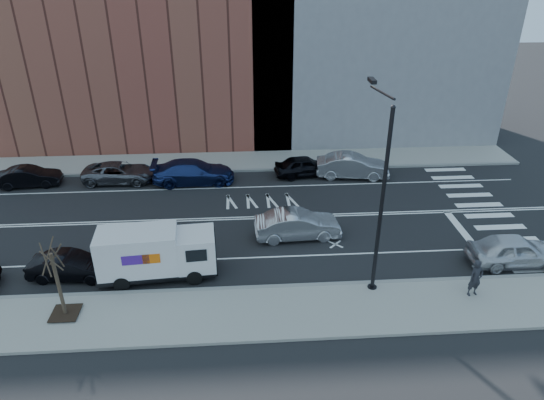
{
  "coord_description": "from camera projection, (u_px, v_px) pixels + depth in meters",
  "views": [
    {
      "loc": [
        0.98,
        -25.67,
        14.45
      ],
      "look_at": [
        2.68,
        -0.43,
        1.4
      ],
      "focal_mm": 32.0,
      "sensor_mm": 36.0,
      "label": 1
    }
  ],
  "objects": [
    {
      "name": "far_parked_b",
      "position": [
        29.0,
        177.0,
        33.11
      ],
      "size": [
        4.28,
        1.85,
        1.37
      ],
      "primitive_type": "imported",
      "rotation": [
        0.0,
        0.0,
        1.67
      ],
      "color": "black",
      "rests_on": "ground"
    },
    {
      "name": "far_parked_d",
      "position": [
        193.0,
        172.0,
        33.54
      ],
      "size": [
        5.68,
        2.45,
        1.63
      ],
      "primitive_type": "imported",
      "rotation": [
        0.0,
        0.0,
        1.6
      ],
      "color": "navy",
      "rests_on": "ground"
    },
    {
      "name": "curb_far",
      "position": [
        229.0,
        171.0,
        35.49
      ],
      "size": [
        44.0,
        0.25,
        0.17
      ],
      "primitive_type": "cube",
      "color": "gray",
      "rests_on": "ground"
    },
    {
      "name": "crosswalk",
      "position": [
        484.0,
        210.0,
        30.28
      ],
      "size": [
        3.0,
        14.0,
        0.01
      ],
      "primitive_type": null,
      "color": "white",
      "rests_on": "ground"
    },
    {
      "name": "fedex_van",
      "position": [
        156.0,
        253.0,
        23.53
      ],
      "size": [
        5.85,
        2.39,
        2.61
      ],
      "rotation": [
        0.0,
        0.0,
        0.08
      ],
      "color": "black",
      "rests_on": "ground"
    },
    {
      "name": "sidewalk_far",
      "position": [
        229.0,
        161.0,
        37.09
      ],
      "size": [
        44.0,
        3.6,
        0.15
      ],
      "primitive_type": "cube",
      "color": "gray",
      "rests_on": "ground"
    },
    {
      "name": "far_parked_c",
      "position": [
        119.0,
        173.0,
        33.73
      ],
      "size": [
        5.01,
        2.45,
        1.37
      ],
      "primitive_type": "imported",
      "rotation": [
        0.0,
        0.0,
        1.53
      ],
      "color": "#575960",
      "rests_on": "ground"
    },
    {
      "name": "driving_sedan",
      "position": [
        298.0,
        225.0,
        27.1
      ],
      "size": [
        4.87,
        1.95,
        1.57
      ],
      "primitive_type": "imported",
      "rotation": [
        0.0,
        0.0,
        1.63
      ],
      "color": "#AFAFB4",
      "rests_on": "ground"
    },
    {
      "name": "bldg_brick",
      "position": [
        121.0,
        0.0,
        37.64
      ],
      "size": [
        26.0,
        10.0,
        22.0
      ],
      "primitive_type": "cube",
      "color": "brown",
      "rests_on": "ground"
    },
    {
      "name": "near_parked_front",
      "position": [
        515.0,
        250.0,
        24.74
      ],
      "size": [
        4.77,
        1.92,
        1.62
      ],
      "primitive_type": "imported",
      "rotation": [
        0.0,
        0.0,
        1.57
      ],
      "color": "silver",
      "rests_on": "ground"
    },
    {
      "name": "far_parked_e",
      "position": [
        305.0,
        166.0,
        34.62
      ],
      "size": [
        4.48,
        2.27,
        1.46
      ],
      "primitive_type": "imported",
      "rotation": [
        0.0,
        0.0,
        1.7
      ],
      "color": "black",
      "rests_on": "ground"
    },
    {
      "name": "curb_near",
      "position": [
        225.0,
        289.0,
        23.08
      ],
      "size": [
        44.0,
        0.25,
        0.17
      ],
      "primitive_type": "cube",
      "color": "gray",
      "rests_on": "ground"
    },
    {
      "name": "near_parked_rear_a",
      "position": [
        71.0,
        266.0,
        23.76
      ],
      "size": [
        4.15,
        1.74,
        1.33
      ],
      "primitive_type": "imported",
      "rotation": [
        0.0,
        0.0,
        1.49
      ],
      "color": "black",
      "rests_on": "ground"
    },
    {
      "name": "street_tree",
      "position": [
        60.0,
        291.0,
        20.79
      ],
      "size": [
        1.2,
        1.2,
        3.75
      ],
      "color": "black",
      "rests_on": "ground"
    },
    {
      "name": "ground",
      "position": [
        227.0,
        219.0,
        29.33
      ],
      "size": [
        120.0,
        120.0,
        0.0
      ],
      "primitive_type": "plane",
      "color": "black",
      "rests_on": "ground"
    },
    {
      "name": "far_parked_f",
      "position": [
        352.0,
        166.0,
        34.39
      ],
      "size": [
        5.26,
        2.42,
        1.67
      ],
      "primitive_type": "imported",
      "rotation": [
        0.0,
        0.0,
        1.44
      ],
      "color": "#ADAEB2",
      "rests_on": "ground"
    },
    {
      "name": "sidewalk_near",
      "position": [
        225.0,
        314.0,
        21.49
      ],
      "size": [
        44.0,
        3.6,
        0.15
      ],
      "primitive_type": "cube",
      "color": "gray",
      "rests_on": "ground"
    },
    {
      "name": "streetlight",
      "position": [
        380.0,
        190.0,
        21.29
      ],
      "size": [
        0.44,
        4.02,
        9.34
      ],
      "color": "black",
      "rests_on": "ground"
    },
    {
      "name": "pedestrian",
      "position": [
        476.0,
        278.0,
        22.21
      ],
      "size": [
        0.76,
        0.59,
        1.85
      ],
      "primitive_type": "imported",
      "rotation": [
        0.0,
        0.0,
        0.23
      ],
      "color": "black",
      "rests_on": "sidewalk_near"
    },
    {
      "name": "road_markings",
      "position": [
        227.0,
        219.0,
        29.32
      ],
      "size": [
        40.0,
        8.6,
        0.01
      ],
      "primitive_type": null,
      "color": "white",
      "rests_on": "ground"
    }
  ]
}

